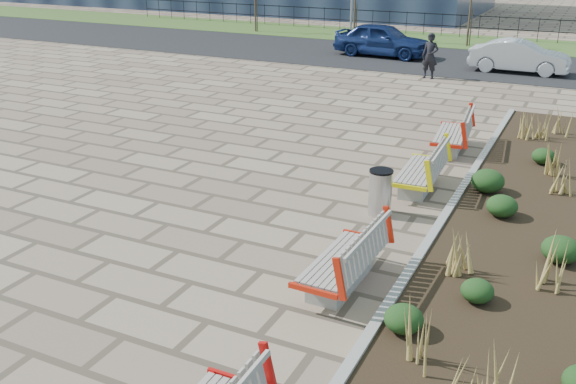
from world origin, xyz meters
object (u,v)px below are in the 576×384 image
at_px(pedestrian, 430,56).
at_px(bench_c, 419,168).
at_px(bench_b, 341,257).
at_px(bench_d, 451,131).
at_px(litter_bin, 380,193).
at_px(car_silver, 520,56).
at_px(car_blue, 382,40).

bearing_deg(pedestrian, bench_c, -72.23).
xyz_separation_m(bench_b, bench_c, (0.00, 4.58, 0.00)).
xyz_separation_m(bench_d, litter_bin, (-0.33, -4.73, -0.05)).
bearing_deg(car_silver, bench_c, 179.60).
distance_m(bench_b, car_silver, 18.96).
distance_m(bench_c, car_blue, 16.67).
xyz_separation_m(bench_c, bench_d, (0.00, 3.09, 0.00)).
distance_m(litter_bin, pedestrian, 13.59).
height_order(bench_d, car_blue, car_blue).
xyz_separation_m(bench_c, car_blue, (-5.95, 15.57, 0.26)).
relative_size(bench_c, pedestrian, 1.21).
xyz_separation_m(bench_b, bench_d, (0.00, 7.67, 0.00)).
distance_m(bench_c, pedestrian, 12.05).
distance_m(bench_d, car_blue, 13.83).
bearing_deg(litter_bin, car_blue, 108.07).
height_order(bench_b, bench_c, same).
height_order(bench_c, car_blue, car_blue).
height_order(bench_d, litter_bin, bench_d).
distance_m(car_blue, car_silver, 6.25).
distance_m(bench_d, car_silver, 11.30).
bearing_deg(bench_d, car_silver, 83.17).
bearing_deg(car_blue, car_silver, -97.38).
height_order(pedestrian, car_blue, pedestrian).
xyz_separation_m(pedestrian, car_silver, (2.97, 2.66, -0.21)).
height_order(bench_c, pedestrian, pedestrian).
bearing_deg(litter_bin, bench_d, 85.98).
relative_size(bench_d, car_blue, 0.48).
relative_size(bench_d, litter_bin, 2.31).
xyz_separation_m(litter_bin, car_silver, (0.52, 16.02, 0.20)).
bearing_deg(bench_c, bench_b, -92.40).
bearing_deg(car_silver, litter_bin, 178.49).
distance_m(bench_d, litter_bin, 4.74).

